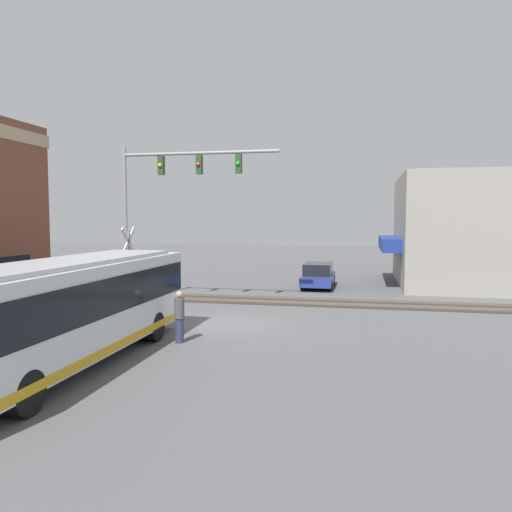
{
  "coord_description": "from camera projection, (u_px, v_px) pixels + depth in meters",
  "views": [
    {
      "loc": [
        -18.8,
        -5.24,
        4.16
      ],
      "look_at": [
        3.49,
        -0.45,
        2.48
      ],
      "focal_mm": 35.0,
      "sensor_mm": 36.0,
      "label": 1
    }
  ],
  "objects": [
    {
      "name": "ground_plane",
      "position": [
        226.0,
        325.0,
        19.73
      ],
      "size": [
        120.0,
        120.0,
        0.0
      ],
      "primitive_type": "plane",
      "color": "#565659"
    },
    {
      "name": "city_bus",
      "position": [
        72.0,
        307.0,
        14.1
      ],
      "size": [
        10.68,
        2.59,
        3.03
      ],
      "color": "silver",
      "rests_on": "ground"
    },
    {
      "name": "pedestrian_at_crossing",
      "position": [
        163.0,
        285.0,
        24.74
      ],
      "size": [
        0.34,
        0.34,
        1.8
      ],
      "color": "black",
      "rests_on": "ground"
    },
    {
      "name": "rail_track_near",
      "position": [
        258.0,
        300.0,
        25.58
      ],
      "size": [
        2.6,
        60.0,
        0.15
      ],
      "color": "#332D28",
      "rests_on": "ground"
    },
    {
      "name": "shop_building",
      "position": [
        461.0,
        231.0,
        31.65
      ],
      "size": [
        10.95,
        8.96,
        6.9
      ],
      "color": "gray",
      "rests_on": "ground"
    },
    {
      "name": "parked_car_blue",
      "position": [
        318.0,
        276.0,
        30.47
      ],
      "size": [
        4.68,
        1.82,
        1.5
      ],
      "color": "navy",
      "rests_on": "ground"
    },
    {
      "name": "pedestrian_near_bus",
      "position": [
        179.0,
        316.0,
        16.78
      ],
      "size": [
        0.34,
        0.34,
        1.76
      ],
      "color": "#2D3351",
      "rests_on": "ground"
    },
    {
      "name": "crossing_signal",
      "position": [
        129.0,
        258.0,
        24.16
      ],
      "size": [
        1.41,
        1.18,
        3.81
      ],
      "color": "gray",
      "rests_on": "ground"
    },
    {
      "name": "traffic_signal_gantry",
      "position": [
        168.0,
        187.0,
        24.3
      ],
      "size": [
        0.42,
        7.89,
        7.73
      ],
      "color": "gray",
      "rests_on": "ground"
    }
  ]
}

